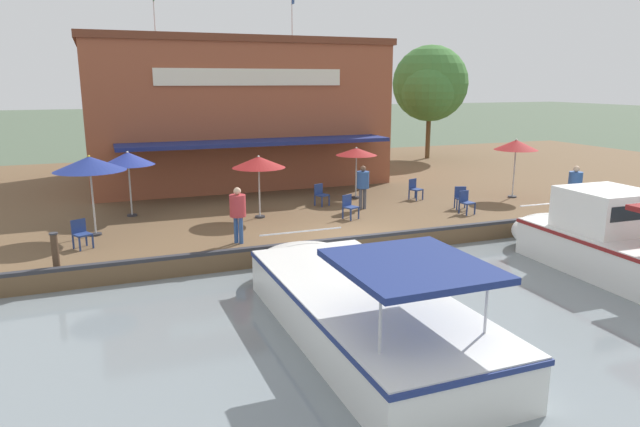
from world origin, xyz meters
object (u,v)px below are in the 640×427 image
at_px(patio_umbrella_far_corner, 128,159).
at_px(motorboat_mid_row, 350,299).
at_px(cafe_chair_mid_patio, 81,232).
at_px(cafe_chair_far_corner_seat, 461,197).
at_px(person_near_entrance, 363,182).
at_px(person_mid_patio, 238,208).
at_px(cafe_chair_facing_river, 466,201).
at_px(person_at_quay_edge, 575,183).
at_px(cafe_chair_back_row_seat, 349,206).
at_px(mooring_post, 55,250).
at_px(cafe_chair_under_first_umbrella, 415,188).
at_px(patio_umbrella_by_entrance, 356,152).
at_px(patio_umbrella_mid_patio_right, 259,162).
at_px(cafe_chair_beside_entrance, 321,194).
at_px(tree_upstream_bank, 430,86).
at_px(waterfront_restaurant, 229,111).
at_px(patio_umbrella_near_quay_edge, 90,164).
at_px(motorboat_second_along, 612,244).
at_px(patio_umbrella_mid_patio_left, 516,145).

relative_size(patio_umbrella_far_corner, motorboat_mid_row, 0.27).
bearing_deg(cafe_chair_mid_patio, cafe_chair_far_corner_seat, 91.91).
relative_size(person_near_entrance, person_mid_patio, 0.97).
relative_size(cafe_chair_facing_river, person_at_quay_edge, 0.49).
height_order(cafe_chair_back_row_seat, mooring_post, mooring_post).
height_order(cafe_chair_back_row_seat, person_mid_patio, person_mid_patio).
bearing_deg(cafe_chair_under_first_umbrella, patio_umbrella_by_entrance, -117.36).
distance_m(patio_umbrella_mid_patio_right, patio_umbrella_by_entrance, 5.10).
xyz_separation_m(cafe_chair_beside_entrance, person_mid_patio, (4.15, -4.30, 0.61)).
relative_size(cafe_chair_mid_patio, person_at_quay_edge, 0.49).
bearing_deg(cafe_chair_far_corner_seat, tree_upstream_bank, 153.36).
relative_size(patio_umbrella_mid_patio_right, cafe_chair_mid_patio, 2.65).
relative_size(cafe_chair_under_first_umbrella, cafe_chair_far_corner_seat, 1.00).
height_order(waterfront_restaurant, mooring_post, waterfront_restaurant).
distance_m(patio_umbrella_near_quay_edge, cafe_chair_far_corner_seat, 13.33).
distance_m(waterfront_restaurant, cafe_chair_beside_entrance, 8.82).
relative_size(waterfront_restaurant, tree_upstream_bank, 1.96).
distance_m(patio_umbrella_by_entrance, motorboat_second_along, 10.62).
height_order(waterfront_restaurant, person_near_entrance, waterfront_restaurant).
bearing_deg(motorboat_mid_row, cafe_chair_mid_patio, -140.02).
distance_m(cafe_chair_back_row_seat, motorboat_second_along, 8.45).
height_order(patio_umbrella_near_quay_edge, person_near_entrance, patio_umbrella_near_quay_edge).
bearing_deg(patio_umbrella_mid_patio_left, patio_umbrella_far_corner, -98.37).
bearing_deg(tree_upstream_bank, person_near_entrance, -40.69).
bearing_deg(tree_upstream_bank, person_at_quay_edge, -10.88).
bearing_deg(motorboat_second_along, cafe_chair_beside_entrance, -149.28).
relative_size(patio_umbrella_by_entrance, person_near_entrance, 1.28).
bearing_deg(cafe_chair_facing_river, patio_umbrella_near_quay_edge, -97.69).
relative_size(cafe_chair_mid_patio, cafe_chair_far_corner_seat, 1.00).
bearing_deg(cafe_chair_back_row_seat, cafe_chair_under_first_umbrella, 118.53).
bearing_deg(cafe_chair_facing_river, motorboat_second_along, 8.83).
xyz_separation_m(cafe_chair_back_row_seat, cafe_chair_beside_entrance, (-2.45, -0.14, 0.00)).
distance_m(person_near_entrance, tree_upstream_bank, 15.93).
xyz_separation_m(patio_umbrella_mid_patio_right, patio_umbrella_far_corner, (-1.92, -4.30, 0.10)).
bearing_deg(patio_umbrella_mid_patio_right, cafe_chair_under_first_umbrella, 96.79).
relative_size(cafe_chair_facing_river, motorboat_mid_row, 0.10).
height_order(patio_umbrella_near_quay_edge, patio_umbrella_mid_patio_left, patio_umbrella_near_quay_edge).
relative_size(cafe_chair_far_corner_seat, tree_upstream_bank, 0.12).
xyz_separation_m(waterfront_restaurant, cafe_chair_under_first_umbrella, (8.45, 5.83, -2.89)).
height_order(patio_umbrella_near_quay_edge, cafe_chair_beside_entrance, patio_umbrella_near_quay_edge).
relative_size(patio_umbrella_by_entrance, person_at_quay_edge, 1.24).
distance_m(patio_umbrella_by_entrance, cafe_chair_beside_entrance, 2.55).
bearing_deg(patio_umbrella_near_quay_edge, motorboat_mid_row, 32.90).
distance_m(patio_umbrella_near_quay_edge, person_mid_patio, 4.95).
bearing_deg(cafe_chair_back_row_seat, mooring_post, -76.12).
height_order(cafe_chair_under_first_umbrella, motorboat_second_along, motorboat_second_along).
height_order(motorboat_mid_row, motorboat_second_along, motorboat_second_along).
height_order(person_mid_patio, motorboat_mid_row, person_mid_patio).
xyz_separation_m(patio_umbrella_mid_patio_right, person_mid_patio, (3.02, -1.50, -0.92)).
height_order(waterfront_restaurant, person_at_quay_edge, waterfront_restaurant).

